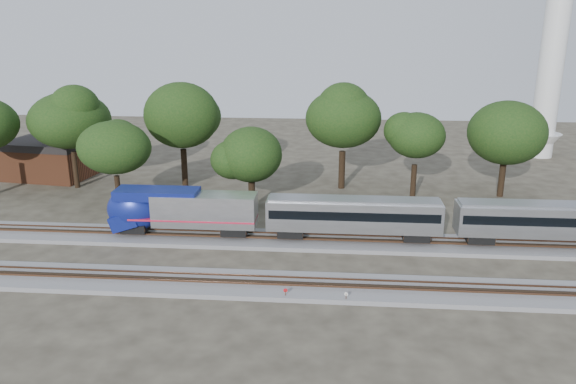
% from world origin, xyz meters
% --- Properties ---
extents(ground, '(160.00, 160.00, 0.00)m').
position_xyz_m(ground, '(0.00, 0.00, 0.00)').
color(ground, '#383328').
rests_on(ground, ground).
extents(track_far, '(160.00, 5.00, 0.73)m').
position_xyz_m(track_far, '(0.00, 6.00, 0.21)').
color(track_far, slate).
rests_on(track_far, ground).
extents(track_near, '(160.00, 5.00, 0.73)m').
position_xyz_m(track_near, '(0.00, -4.00, 0.21)').
color(track_near, slate).
rests_on(track_near, ground).
extents(train, '(87.10, 3.00, 4.42)m').
position_xyz_m(train, '(28.01, 6.00, 3.11)').
color(train, silver).
rests_on(train, ground).
extents(switch_stand_red, '(0.32, 0.06, 1.00)m').
position_xyz_m(switch_stand_red, '(4.25, -6.06, 0.64)').
color(switch_stand_red, '#512D19').
rests_on(switch_stand_red, ground).
extents(switch_stand_white, '(0.30, 0.15, 0.97)m').
position_xyz_m(switch_stand_white, '(8.95, -6.24, 0.62)').
color(switch_stand_white, '#512D19').
rests_on(switch_stand_white, ground).
extents(switch_lever, '(0.58, 0.48, 0.30)m').
position_xyz_m(switch_lever, '(5.49, -5.31, 0.15)').
color(switch_lever, '#512D19').
rests_on(switch_lever, ground).
extents(brick_building, '(11.83, 9.06, 5.25)m').
position_xyz_m(brick_building, '(-31.62, 27.38, 2.64)').
color(brick_building, brown).
rests_on(brick_building, ground).
extents(tree_1, '(9.04, 9.04, 12.75)m').
position_xyz_m(tree_1, '(-25.75, 22.79, 8.88)').
color(tree_1, black).
rests_on(tree_1, ground).
extents(tree_2, '(7.33, 7.33, 10.33)m').
position_xyz_m(tree_2, '(-17.10, 14.99, 7.18)').
color(tree_2, black).
rests_on(tree_2, ground).
extents(tree_3, '(9.65, 9.65, 13.61)m').
position_xyz_m(tree_3, '(-11.62, 24.09, 9.49)').
color(tree_3, black).
rests_on(tree_3, ground).
extents(tree_4, '(6.54, 6.54, 9.23)m').
position_xyz_m(tree_4, '(-1.61, 16.16, 6.41)').
color(tree_4, black).
rests_on(tree_4, ground).
extents(tree_5, '(9.30, 9.30, 13.11)m').
position_xyz_m(tree_5, '(8.86, 25.43, 9.13)').
color(tree_5, black).
rests_on(tree_5, ground).
extents(tree_6, '(7.98, 7.98, 11.25)m').
position_xyz_m(tree_6, '(17.58, 21.78, 7.83)').
color(tree_6, black).
rests_on(tree_6, ground).
extents(tree_7, '(8.16, 8.16, 11.50)m').
position_xyz_m(tree_7, '(28.57, 23.40, 8.01)').
color(tree_7, black).
rests_on(tree_7, ground).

